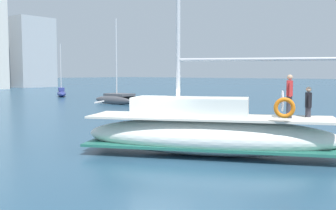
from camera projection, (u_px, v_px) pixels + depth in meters
name	position (u px, v px, depth m)	size (l,w,h in m)	color
ground_plane	(153.00, 157.00, 14.58)	(400.00, 400.00, 0.00)	#284C66
main_sailboat	(207.00, 131.00, 14.89)	(6.38, 9.68, 12.87)	white
moored_sloop_near	(61.00, 93.00, 51.75)	(3.48, 4.56, 6.91)	navy
moored_catamaran	(119.00, 98.00, 39.81)	(2.47, 5.01, 8.55)	#4C4C51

